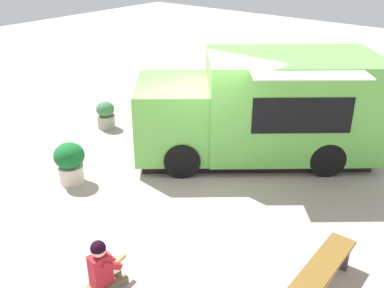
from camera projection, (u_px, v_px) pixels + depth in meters
name	position (u px, v px, depth m)	size (l,w,h in m)	color
ground_plane	(205.00, 172.00, 10.21)	(40.00, 40.00, 0.00)	#B6A098
food_truck	(262.00, 110.00, 10.49)	(5.22, 5.63, 2.47)	#68C44E
person_customer	(102.00, 269.00, 6.72)	(0.76, 0.52, 0.89)	#716746
planter_flowering_near	(70.00, 162.00, 9.59)	(0.66, 0.66, 0.92)	beige
planter_flowering_far	(106.00, 115.00, 12.39)	(0.51, 0.51, 0.76)	#9F998E
plaza_bench	(321.00, 272.00, 6.66)	(1.80, 0.43, 0.48)	brown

